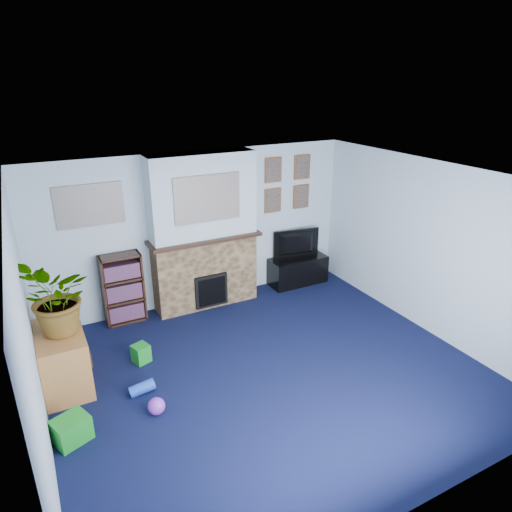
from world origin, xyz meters
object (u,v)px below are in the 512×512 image
television (298,244)px  bookshelf (123,290)px  sideboard (63,359)px  tv_stand (298,271)px

television → bookshelf: bookshelf is taller
television → bookshelf: (-2.98, 0.06, -0.22)m
bookshelf → sideboard: size_ratio=1.14×
sideboard → television: bearing=16.4°
tv_stand → sideboard: bearing=-163.9°
tv_stand → television: 0.49m
television → sideboard: television is taller
tv_stand → television: (0.00, 0.02, 0.49)m
tv_stand → sideboard: (-3.95, -1.14, 0.12)m
bookshelf → sideboard: 1.56m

